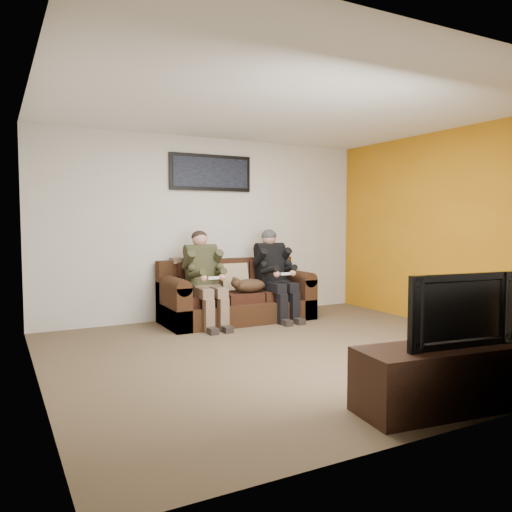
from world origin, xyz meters
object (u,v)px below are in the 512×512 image
television (454,309)px  person_right (274,269)px  person_left (205,273)px  cat (248,285)px  framed_poster (211,173)px  sofa (235,297)px  tv_stand (452,376)px

television → person_right: bearing=88.7°
person_left → person_right: size_ratio=0.99×
cat → television: 3.53m
framed_poster → television: framed_poster is taller
person_right → framed_poster: 1.67m
person_left → television: 3.64m
sofa → tv_stand: bearing=-90.0°
sofa → television: television is taller
sofa → television: size_ratio=2.20×
television → sofa: bearing=97.2°
sofa → tv_stand: size_ratio=1.38×
sofa → cat: size_ratio=3.18×
cat → framed_poster: bearing=113.1°
framed_poster → tv_stand: bearing=-87.2°
sofa → cat: (0.08, -0.25, 0.20)m
person_left → tv_stand: person_left is taller
person_left → television: size_ratio=1.34×
sofa → person_right: (0.54, -0.17, 0.39)m
sofa → cat: bearing=-73.6°
framed_poster → television: (0.20, -4.17, -1.35)m
cat → tv_stand: size_ratio=0.43×
person_right → person_left: bearing=-180.0°
person_right → television: person_right is taller
cat → television: size_ratio=0.69×
tv_stand → television: bearing=-75.7°
person_right → tv_stand: size_ratio=0.84×
cat → tv_stand: cat is taller
framed_poster → tv_stand: 4.57m
person_left → television: (0.54, -3.60, 0.04)m
framed_poster → television: size_ratio=1.32×
cat → tv_stand: bearing=-91.2°
sofa → person_right: bearing=-17.9°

